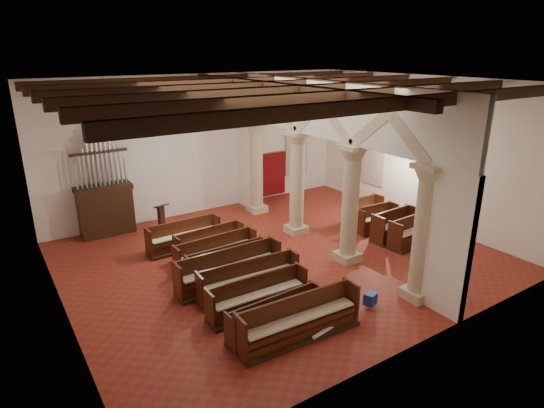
{
  "coord_description": "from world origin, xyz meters",
  "views": [
    {
      "loc": [
        -8.22,
        -12.03,
        6.98
      ],
      "look_at": [
        -0.01,
        0.5,
        1.84
      ],
      "focal_mm": 30.0,
      "sensor_mm": 36.0,
      "label": 1
    }
  ],
  "objects_px": {
    "aisle_pew_0": "(412,236)",
    "lectern": "(162,220)",
    "nave_pew_0": "(299,325)",
    "processional_banner": "(298,193)",
    "pipe_organ": "(105,201)"
  },
  "relations": [
    {
      "from": "pipe_organ",
      "to": "aisle_pew_0",
      "type": "relative_size",
      "value": 2.08
    },
    {
      "from": "nave_pew_0",
      "to": "aisle_pew_0",
      "type": "xyz_separation_m",
      "value": [
        6.96,
        2.34,
        0.0
      ]
    },
    {
      "from": "nave_pew_0",
      "to": "aisle_pew_0",
      "type": "bearing_deg",
      "value": 20.92
    },
    {
      "from": "lectern",
      "to": "aisle_pew_0",
      "type": "relative_size",
      "value": 0.58
    },
    {
      "from": "lectern",
      "to": "processional_banner",
      "type": "distance_m",
      "value": 6.19
    },
    {
      "from": "nave_pew_0",
      "to": "lectern",
      "type": "bearing_deg",
      "value": 94.99
    },
    {
      "from": "aisle_pew_0",
      "to": "pipe_organ",
      "type": "bearing_deg",
      "value": 138.13
    },
    {
      "from": "processional_banner",
      "to": "nave_pew_0",
      "type": "xyz_separation_m",
      "value": [
        -5.73,
        -7.83,
        -0.45
      ]
    },
    {
      "from": "processional_banner",
      "to": "pipe_organ",
      "type": "bearing_deg",
      "value": 154.47
    },
    {
      "from": "pipe_organ",
      "to": "aisle_pew_0",
      "type": "xyz_separation_m",
      "value": [
        9.21,
        -7.33,
        -1.0
      ]
    },
    {
      "from": "lectern",
      "to": "nave_pew_0",
      "type": "distance_m",
      "value": 8.67
    },
    {
      "from": "aisle_pew_0",
      "to": "lectern",
      "type": "bearing_deg",
      "value": 135.99
    },
    {
      "from": "lectern",
      "to": "nave_pew_0",
      "type": "height_order",
      "value": "lectern"
    },
    {
      "from": "pipe_organ",
      "to": "processional_banner",
      "type": "height_order",
      "value": "pipe_organ"
    },
    {
      "from": "pipe_organ",
      "to": "lectern",
      "type": "distance_m",
      "value": 2.28
    }
  ]
}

